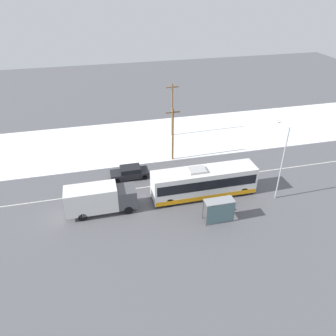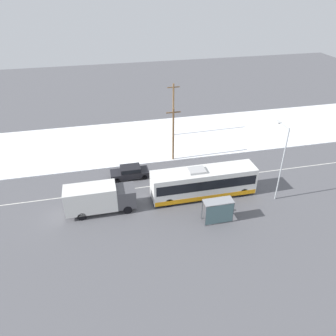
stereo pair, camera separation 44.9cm
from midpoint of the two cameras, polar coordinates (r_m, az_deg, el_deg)
The scene contains 11 objects.
ground_plane at distance 38.65m, azimuth 2.86°, elevation -2.49°, with size 120.00×120.00×0.00m, color #56565B.
snow_lot at distance 48.87m, azimuth -0.93°, elevation 5.25°, with size 80.00×13.99×0.12m.
lane_marking_center at distance 38.65m, azimuth 2.86°, elevation -2.48°, with size 60.00×0.12×0.00m.
city_bus at distance 35.74m, azimuth 6.57°, elevation -2.52°, with size 11.40×2.57×3.47m.
box_truck at distance 33.91m, azimuth -11.62°, elevation -5.11°, with size 7.06×2.30×3.05m.
sedan_car at distance 39.28m, azimuth -6.32°, elevation -0.65°, with size 4.52×1.80×1.49m.
pedestrian_at_stop at distance 33.50m, azimuth 8.14°, elevation -6.50°, with size 0.64×0.28×1.78m.
bus_shelter at distance 32.24m, azimuth 9.25°, elevation -6.99°, with size 2.91×1.20×2.40m.
streetlamp at distance 35.48m, azimuth 19.48°, elevation 2.10°, with size 0.36×2.43×8.41m.
utility_pole_roadside at distance 41.46m, azimuth 1.23°, elevation 5.95°, with size 1.80×0.24×7.13m.
utility_pole_snowlot at distance 48.13m, azimuth 1.21°, elevation 10.15°, with size 1.80×0.24×7.95m.
Camera 2 is at (-8.86, -30.98, 21.34)m, focal length 35.00 mm.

